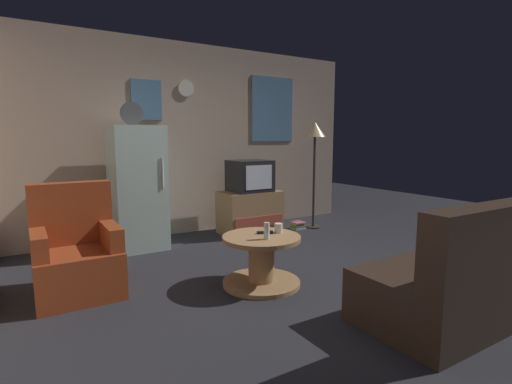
% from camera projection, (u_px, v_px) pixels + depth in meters
% --- Properties ---
extents(ground_plane, '(12.00, 12.00, 0.00)m').
position_uv_depth(ground_plane, '(298.00, 282.00, 3.66)').
color(ground_plane, '#232328').
extents(wall_with_art, '(5.20, 0.12, 2.65)m').
position_uv_depth(wall_with_art, '(196.00, 140.00, 5.55)').
color(wall_with_art, tan).
rests_on(wall_with_art, ground_plane).
extents(fridge, '(0.60, 0.62, 1.77)m').
position_uv_depth(fridge, '(137.00, 188.00, 4.71)').
color(fridge, silver).
rests_on(fridge, ground_plane).
extents(tv_stand, '(0.84, 0.53, 0.60)m').
position_uv_depth(tv_stand, '(250.00, 212.00, 5.54)').
color(tv_stand, '#9E754C').
rests_on(tv_stand, ground_plane).
extents(crt_tv, '(0.54, 0.51, 0.44)m').
position_uv_depth(crt_tv, '(250.00, 176.00, 5.47)').
color(crt_tv, black).
rests_on(crt_tv, tv_stand).
extents(standing_lamp, '(0.32, 0.32, 1.59)m').
position_uv_depth(standing_lamp, '(315.00, 138.00, 5.73)').
color(standing_lamp, '#332D28').
rests_on(standing_lamp, ground_plane).
extents(coffee_table, '(0.72, 0.72, 0.47)m').
position_uv_depth(coffee_table, '(261.00, 260.00, 3.57)').
color(coffee_table, '#9E754C').
rests_on(coffee_table, ground_plane).
extents(wine_glass, '(0.05, 0.05, 0.15)m').
position_uv_depth(wine_glass, '(267.00, 231.00, 3.41)').
color(wine_glass, silver).
rests_on(wine_glass, coffee_table).
extents(mug_ceramic_white, '(0.08, 0.08, 0.09)m').
position_uv_depth(mug_ceramic_white, '(278.00, 228.00, 3.65)').
color(mug_ceramic_white, silver).
rests_on(mug_ceramic_white, coffee_table).
extents(remote_control, '(0.16, 0.10, 0.02)m').
position_uv_depth(remote_control, '(265.00, 232.00, 3.63)').
color(remote_control, black).
rests_on(remote_control, coffee_table).
extents(armchair, '(0.68, 0.68, 0.96)m').
position_uv_depth(armchair, '(76.00, 255.00, 3.37)').
color(armchair, maroon).
rests_on(armchair, ground_plane).
extents(couch, '(1.70, 0.80, 0.92)m').
position_uv_depth(couch, '(470.00, 277.00, 2.92)').
color(couch, '#38281E').
rests_on(couch, ground_plane).
extents(book_stack, '(0.18, 0.18, 0.11)m').
position_uv_depth(book_stack, '(298.00, 225.00, 5.80)').
color(book_stack, '#99B298').
rests_on(book_stack, ground_plane).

